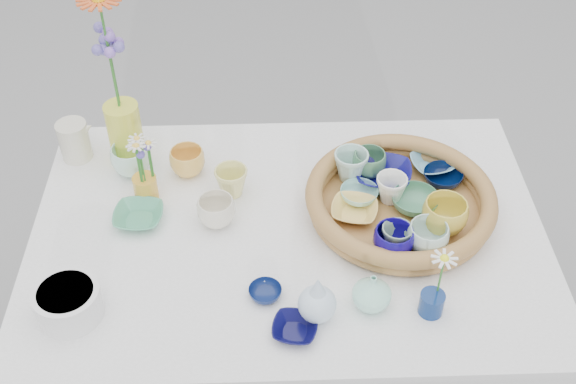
{
  "coord_description": "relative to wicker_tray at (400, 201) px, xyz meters",
  "views": [
    {
      "loc": [
        -0.04,
        -1.24,
        2.03
      ],
      "look_at": [
        0.0,
        0.02,
        0.87
      ],
      "focal_mm": 45.0,
      "sensor_mm": 36.0,
      "label": 1
    }
  ],
  "objects": [
    {
      "name": "wicker_tray",
      "position": [
        0.0,
        0.0,
        0.0
      ],
      "size": [
        0.47,
        0.47,
        0.08
      ],
      "primitive_type": null,
      "color": "olive",
      "rests_on": "display_table"
    },
    {
      "name": "tray_ceramic_0",
      "position": [
        -0.03,
        0.1,
        -0.0
      ],
      "size": [
        0.17,
        0.17,
        0.04
      ],
      "primitive_type": "imported",
      "rotation": [
        0.0,
        0.0,
        -0.21
      ],
      "color": "#0E0D60",
      "rests_on": "wicker_tray"
    },
    {
      "name": "tray_ceramic_1",
      "position": [
        0.12,
        0.09,
        -0.0
      ],
      "size": [
        0.11,
        0.11,
        0.03
      ],
      "primitive_type": "imported",
      "rotation": [
        0.0,
        0.0,
        -0.12
      ],
      "color": "black",
      "rests_on": "wicker_tray"
    },
    {
      "name": "tray_ceramic_2",
      "position": [
        0.09,
        -0.08,
        0.02
      ],
      "size": [
        0.13,
        0.13,
        0.09
      ],
      "primitive_type": "imported",
      "rotation": [
        0.0,
        0.0,
        -0.26
      ],
      "color": "gold",
      "rests_on": "wicker_tray"
    },
    {
      "name": "tray_ceramic_3",
      "position": [
        0.04,
        -0.0,
        -0.0
      ],
      "size": [
        0.14,
        0.14,
        0.04
      ],
      "primitive_type": "imported",
      "rotation": [
        0.0,
        0.0,
        -0.16
      ],
      "color": "#468663",
      "rests_on": "wicker_tray"
    },
    {
      "name": "tray_ceramic_4",
      "position": [
        -0.03,
        -0.14,
        0.01
      ],
      "size": [
        0.09,
        0.09,
        0.07
      ],
      "primitive_type": "imported",
      "rotation": [
        0.0,
        0.0,
        -0.36
      ],
      "color": "gray",
      "rests_on": "wicker_tray"
    },
    {
      "name": "tray_ceramic_5",
      "position": [
        -0.1,
        0.03,
        -0.01
      ],
      "size": [
        0.11,
        0.11,
        0.03
      ],
      "primitive_type": "imported",
      "rotation": [
        0.0,
        0.0,
        -0.14
      ],
      "color": "#94DDD4",
      "rests_on": "wicker_tray"
    },
    {
      "name": "tray_ceramic_6",
      "position": [
        -0.11,
        0.11,
        0.02
      ],
      "size": [
        0.1,
        0.1,
        0.08
      ],
      "primitive_type": "imported",
      "rotation": [
        0.0,
        0.0,
        -0.12
      ],
      "color": "#ADD5CC",
      "rests_on": "wicker_tray"
    },
    {
      "name": "tray_ceramic_7",
      "position": [
        -0.02,
        0.03,
        0.02
      ],
      "size": [
        0.1,
        0.1,
        0.07
      ],
      "primitive_type": "imported",
      "rotation": [
        0.0,
        0.0,
        -0.4
      ],
      "color": "white",
      "rests_on": "wicker_tray"
    },
    {
      "name": "tray_ceramic_8",
      "position": [
        0.11,
        0.15,
        -0.01
      ],
      "size": [
        0.13,
        0.13,
        0.03
      ],
      "primitive_type": "imported",
      "rotation": [
        0.0,
        0.0,
        0.23
      ],
      "color": "#73B4D5",
      "rests_on": "wicker_tray"
    },
    {
      "name": "tray_ceramic_9",
      "position": [
        -0.04,
        -0.16,
        0.02
      ],
      "size": [
        0.1,
        0.1,
        0.08
      ],
      "primitive_type": "imported",
      "rotation": [
        0.0,
        0.0,
        -0.04
      ],
      "color": "#10066F",
      "rests_on": "wicker_tray"
    },
    {
      "name": "tray_ceramic_10",
      "position": [
        -0.12,
        -0.02,
        -0.01
      ],
      "size": [
        0.14,
        0.14,
        0.03
      ],
      "primitive_type": "imported",
      "rotation": [
        0.0,
        0.0,
        -0.25
      ],
      "color": "#E5BA5A",
      "rests_on": "wicker_tray"
    },
    {
      "name": "tray_ceramic_11",
      "position": [
        0.04,
        -0.15,
        0.02
      ],
      "size": [
        0.12,
        0.12,
        0.08
      ],
      "primitive_type": "imported",
      "rotation": [
        0.0,
        0.0,
        0.25
      ],
      "color": "silver",
      "rests_on": "wicker_tray"
    },
    {
      "name": "tray_ceramic_12",
      "position": [
        -0.06,
        0.13,
        0.01
      ],
      "size": [
        0.11,
        0.11,
        0.07
      ],
      "primitive_type": "imported",
      "rotation": [
        0.0,
        0.0,
        0.37
      ],
      "color": "#477C54",
      "rests_on": "wicker_tray"
    },
    {
      "name": "loose_ceramic_0",
      "position": [
        -0.54,
        0.17,
        -0.0
      ],
      "size": [
        0.12,
        0.12,
        0.07
      ],
      "primitive_type": "imported",
      "rotation": [
        0.0,
        0.0,
        0.31
      ],
      "color": "#E5AE4B",
      "rests_on": "display_table"
    },
    {
      "name": "loose_ceramic_1",
      "position": [
        -0.42,
        0.08,
        0.0
      ],
      "size": [
        0.09,
        0.09,
        0.08
      ],
      "primitive_type": "imported",
      "rotation": [
        0.0,
        0.0,
        0.11
      ],
      "color": "#E3DD80",
      "rests_on": "display_table"
    },
    {
      "name": "loose_ceramic_2",
      "position": [
        -0.65,
        -0.01,
        -0.02
      ],
      "size": [
        0.13,
        0.13,
        0.03
      ],
      "primitive_type": "imported",
      "rotation": [
        0.0,
        0.0,
        -0.08
      ],
      "color": "#4A9D76",
      "rests_on": "display_table"
    },
    {
      "name": "loose_ceramic_3",
      "position": [
        -0.46,
        -0.02,
        -0.0
      ],
      "size": [
        0.1,
        0.1,
        0.07
      ],
      "primitive_type": "imported",
      "rotation": [
        0.0,
        0.0,
        -0.07
      ],
      "color": "beige",
      "rests_on": "display_table"
    },
    {
      "name": "loose_ceramic_4",
      "position": [
        -0.34,
        -0.26,
        -0.03
      ],
      "size": [
        0.1,
        0.1,
        0.02
      ],
      "primitive_type": "imported",
      "rotation": [
        0.0,
        0.0,
        0.35
      ],
      "color": "#0D1B4D",
      "rests_on": "display_table"
    },
    {
      "name": "loose_ceramic_5",
      "position": [
        -0.69,
        0.18,
        0.0
      ],
      "size": [
        0.13,
        0.13,
        0.08
      ],
      "primitive_type": "imported",
      "rotation": [
        0.0,
        0.0,
        0.38
      ],
      "color": "silver",
      "rests_on": "display_table"
    },
    {
      "name": "loose_ceramic_6",
      "position": [
        -0.28,
        -0.36,
        -0.03
      ],
      "size": [
        0.12,
        0.12,
        0.02
      ],
      "primitive_type": "imported",
      "rotation": [
        0.0,
        0.0,
        -0.23
      ],
      "color": "#080836",
      "rests_on": "display_table"
    },
    {
      "name": "fluted_bowl",
      "position": [
        -0.76,
        -0.29,
        -0.0
      ],
      "size": [
        0.19,
        0.19,
        0.08
      ],
      "primitive_type": null,
      "rotation": [
        0.0,
        0.0,
        0.4
      ],
      "color": "silver",
      "rests_on": "display_table"
    },
    {
      "name": "bud_vase_paleblue",
      "position": [
        -0.23,
        -0.32,
        0.03
      ],
      "size": [
        0.11,
        0.11,
        0.13
      ],
      "primitive_type": null,
      "rotation": [
        0.0,
        0.0,
        0.33
      ],
      "color": "silver",
      "rests_on": "display_table"
    },
    {
      "name": "bud_vase_seafoam",
      "position": [
        -0.11,
        -0.29,
        0.01
      ],
      "size": [
        0.11,
        0.11,
        0.09
      ],
      "primitive_type": "imported",
      "rotation": [
        0.0,
        0.0,
        -0.34
      ],
      "color": "#9FE7CE",
      "rests_on": "display_table"
    },
    {
      "name": "bud_vase_cobalt",
      "position": [
        0.02,
        -0.31,
        -0.01
      ],
      "size": [
        0.06,
        0.06,
        0.06
      ],
      "primitive_type": "cylinder",
      "rotation": [
        0.0,
        0.0,
        0.17
      ],
      "color": "navy",
      "rests_on": "display_table"
    },
    {
      "name": "single_daisy",
      "position": [
        0.03,
        -0.3,
        0.07
      ],
      "size": [
        0.08,
        0.08,
        0.12
      ],
      "primitive_type": null,
      "rotation": [
        0.0,
        0.0,
        -0.16
      ],
      "color": "white",
      "rests_on": "bud_vase_cobalt"
    },
    {
      "name": "tall_vase_yellow",
      "position": [
        -0.7,
        0.24,
        0.05
      ],
      "size": [
        0.1,
        0.1,
        0.17
      ],
      "primitive_type": "cylinder",
      "rotation": [
        0.0,
        0.0,
        0.15
      ],
      "color": "#D5D63D",
      "rests_on": "display_table"
    },
    {
      "name": "gerbera",
      "position": [
        -0.71,
        0.24,
        0.28
      ],
      "size": [
        0.14,
        0.14,
        0.32
      ],
      "primitive_type": null,
      "rotation": [
        0.0,
        0.0,
        0.12
      ],
      "color": "#DA5522",
      "rests_on": "tall_vase_yellow"
    },
    {
      "name": "hydrangea",
      "position": [
        -0.71,
        0.25,
        0.22
      ],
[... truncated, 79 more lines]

